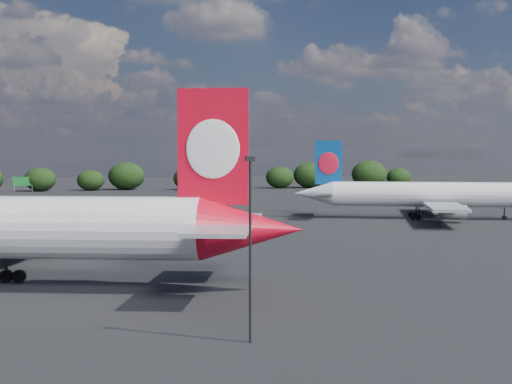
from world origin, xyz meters
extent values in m
plane|color=black|center=(0.00, 60.00, 0.00)|extent=(500.00, 500.00, 0.00)
cone|color=red|center=(15.31, 10.45, 5.12)|extent=(9.33, 7.28, 5.12)
cube|color=red|center=(12.37, 11.34, 11.68)|extent=(5.54, 2.12, 9.22)
ellipsoid|color=white|center=(12.28, 11.04, 11.49)|extent=(4.18, 1.44, 4.71)
ellipsoid|color=white|center=(12.46, 11.63, 11.49)|extent=(4.18, 1.44, 4.71)
cube|color=#A6A9AE|center=(11.72, 5.65, 5.53)|extent=(6.19, 7.22, 0.31)
cube|color=#A6A9AE|center=(14.98, 16.43, 5.53)|extent=(6.19, 7.22, 0.31)
cube|color=#A6A9AE|center=(-5.35, 30.61, 3.48)|extent=(12.30, 21.54, 0.56)
cylinder|color=black|center=(-4.39, 19.61, 1.54)|extent=(0.36, 0.36, 2.56)
cylinder|color=black|center=(-4.39, 19.61, 0.56)|extent=(1.21, 0.77, 1.13)
cylinder|color=black|center=(-3.31, 19.29, 0.56)|extent=(1.21, 0.77, 1.13)
cylinder|color=white|center=(58.80, 68.10, 4.25)|extent=(31.70, 15.49, 4.25)
cone|color=white|center=(40.53, 75.07, 4.25)|extent=(7.87, 6.40, 4.25)
cube|color=navy|center=(42.92, 74.16, 9.69)|extent=(4.52, 2.06, 7.65)
ellipsoid|color=red|center=(42.83, 73.92, 9.54)|extent=(3.40, 1.43, 3.91)
ellipsoid|color=red|center=(43.01, 74.40, 9.54)|extent=(3.40, 1.43, 3.91)
cube|color=#A6A9AE|center=(40.46, 70.09, 4.59)|extent=(5.39, 6.13, 0.26)
cube|color=#A6A9AE|center=(43.79, 78.83, 4.59)|extent=(5.39, 6.13, 0.26)
cube|color=#A6A9AE|center=(56.45, 57.17, 2.89)|extent=(11.22, 17.85, 0.47)
cube|color=#A6A9AE|center=(64.33, 77.82, 2.89)|extent=(11.22, 17.85, 0.47)
cylinder|color=#A6A9AE|center=(59.55, 60.53, 1.79)|extent=(4.79, 3.66, 2.30)
cube|color=#A6A9AE|center=(59.55, 60.53, 2.38)|extent=(1.84, 0.90, 1.02)
cylinder|color=#A6A9AE|center=(64.40, 73.24, 1.79)|extent=(4.79, 3.66, 2.30)
cube|color=#A6A9AE|center=(64.40, 73.24, 2.38)|extent=(1.84, 0.90, 1.02)
cylinder|color=black|center=(56.30, 66.32, 1.28)|extent=(0.31, 0.31, 2.13)
cylinder|color=black|center=(56.30, 66.32, 0.47)|extent=(1.01, 0.69, 0.94)
cylinder|color=black|center=(55.43, 66.65, 0.47)|extent=(1.01, 0.69, 0.94)
cylinder|color=black|center=(58.12, 71.09, 1.28)|extent=(0.31, 0.31, 2.13)
cylinder|color=black|center=(58.12, 71.09, 0.47)|extent=(1.01, 0.69, 0.94)
cylinder|color=black|center=(57.25, 71.42, 0.47)|extent=(1.01, 0.69, 0.94)
cylinder|color=black|center=(70.72, 63.55, 1.23)|extent=(0.26, 0.26, 2.13)
cylinder|color=black|center=(70.72, 63.55, 0.38)|extent=(0.82, 0.55, 0.77)
cylinder|color=black|center=(12.02, -4.23, 5.33)|extent=(0.16, 0.16, 10.66)
cube|color=black|center=(12.02, -4.23, 10.81)|extent=(0.55, 0.30, 0.28)
cube|color=#146822|center=(-18.00, 176.00, 3.20)|extent=(6.00, 0.30, 2.60)
cylinder|color=gray|center=(-20.50, 176.00, 1.00)|extent=(0.20, 0.20, 2.00)
cylinder|color=gray|center=(-15.50, 176.00, 1.00)|extent=(0.20, 0.20, 2.00)
cube|color=gold|center=(12.00, 182.00, 4.00)|extent=(5.00, 0.30, 3.00)
cylinder|color=gray|center=(12.00, 182.00, 1.25)|extent=(0.30, 0.30, 2.50)
ellipsoid|color=black|center=(-13.40, 178.87, 3.61)|extent=(9.38, 7.93, 7.21)
ellipsoid|color=black|center=(1.44, 180.16, 3.19)|extent=(8.30, 7.02, 6.38)
ellipsoid|color=black|center=(12.44, 182.63, 4.37)|extent=(11.36, 9.61, 8.74)
ellipsoid|color=black|center=(31.22, 177.21, 3.60)|extent=(9.37, 7.93, 7.20)
ellipsoid|color=black|center=(43.14, 178.33, 3.69)|extent=(9.59, 8.11, 7.37)
ellipsoid|color=black|center=(62.12, 182.15, 3.60)|extent=(9.36, 7.92, 7.20)
ellipsoid|color=black|center=(72.59, 182.49, 4.27)|extent=(11.11, 9.40, 8.55)
ellipsoid|color=black|center=(91.37, 176.91, 4.59)|extent=(11.92, 10.09, 9.17)
ellipsoid|color=black|center=(103.52, 180.66, 3.28)|extent=(8.54, 7.22, 6.57)
camera|label=1|loc=(3.33, -44.60, 11.04)|focal=50.00mm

